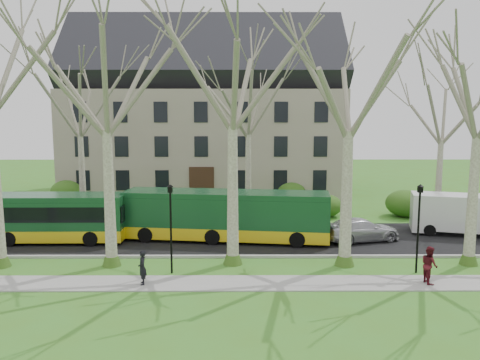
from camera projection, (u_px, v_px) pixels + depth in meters
name	position (u px, v px, depth m)	size (l,w,h in m)	color
ground	(292.00, 266.00, 23.93)	(120.00, 120.00, 0.00)	#427922
sidewalk	(298.00, 283.00, 21.45)	(70.00, 2.00, 0.06)	gray
road	(282.00, 238.00, 29.37)	(80.00, 8.00, 0.06)	black
curb	(289.00, 256.00, 25.41)	(80.00, 0.25, 0.14)	#A5A39E
building	(206.00, 112.00, 46.60)	(26.50, 12.20, 16.00)	gray
tree_row_verge	(293.00, 129.00, 23.28)	(49.00, 7.00, 14.00)	gray
tree_row_far	(258.00, 139.00, 34.01)	(33.00, 7.00, 12.00)	gray
lamp_row	(295.00, 222.00, 22.59)	(36.22, 0.22, 4.30)	black
hedges	(214.00, 199.00, 37.65)	(30.60, 8.60, 2.00)	#2B5819
bus_lead	(27.00, 217.00, 28.35)	(11.92, 2.48, 2.98)	#124121
bus_follow	(226.00, 215.00, 28.68)	(12.47, 2.60, 3.12)	#124121
sedan	(361.00, 230.00, 28.59)	(1.95, 4.79, 1.39)	silver
van_a	(460.00, 215.00, 30.07)	(5.91, 2.15, 2.58)	silver
pedestrian_a	(142.00, 267.00, 21.14)	(0.57, 0.37, 1.57)	black
pedestrian_b	(429.00, 265.00, 21.29)	(0.83, 0.65, 1.71)	#4F121A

